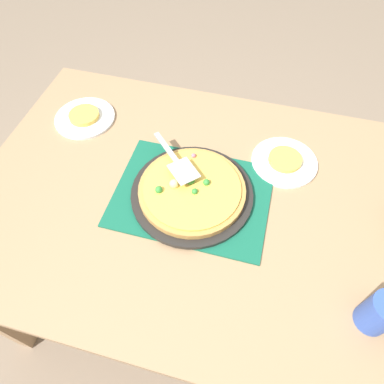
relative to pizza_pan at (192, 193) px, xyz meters
name	(u,v)px	position (x,y,z in m)	size (l,w,h in m)	color
ground_plane	(192,282)	(0.00, 0.00, -0.76)	(8.00, 8.00, 0.00)	#84705B
dining_table	(192,214)	(0.00, 0.00, -0.12)	(1.40, 1.00, 0.75)	#9E7A56
placemat	(192,195)	(0.00, 0.00, -0.01)	(0.48, 0.36, 0.01)	#145B42
pizza_pan	(192,193)	(0.00, 0.00, 0.00)	(0.38, 0.38, 0.01)	black
pizza	(192,189)	(0.00, 0.00, 0.02)	(0.33, 0.33, 0.05)	#B78442
plate_near_left	(85,118)	(0.47, -0.23, -0.01)	(0.22, 0.22, 0.01)	white
plate_far_right	(284,162)	(-0.27, -0.21, -0.01)	(0.22, 0.22, 0.01)	white
served_slice_left	(84,115)	(0.47, -0.23, 0.01)	(0.11, 0.11, 0.02)	#EAB747
served_slice_right	(285,159)	(-0.27, -0.21, 0.01)	(0.11, 0.11, 0.02)	#EAB747
cup_far	(380,313)	(-0.53, 0.25, 0.05)	(0.08, 0.08, 0.12)	#3351AD
pizza_server	(176,161)	(0.07, -0.07, 0.06)	(0.19, 0.19, 0.01)	silver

